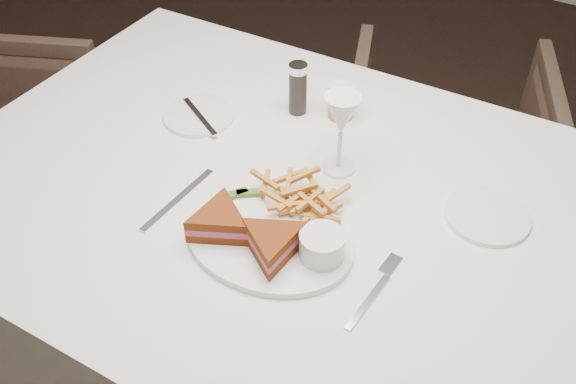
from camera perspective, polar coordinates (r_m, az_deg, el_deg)
The scene contains 4 objects.
ground at distance 2.12m, azimuth -4.36°, elevation -6.81°, with size 5.00×5.00×0.00m, color black.
table at distance 1.53m, azimuth 0.99°, elevation -10.71°, with size 1.48×0.99×0.75m, color silver.
chair_far at distance 2.13m, azimuth 13.68°, elevation 4.16°, with size 0.62×0.58×0.64m, color #47332B.
table_setting at distance 1.20m, azimuth 0.29°, elevation -0.16°, with size 0.82×0.63×0.18m.
Camera 1 is at (0.85, -1.10, 1.60)m, focal length 40.00 mm.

